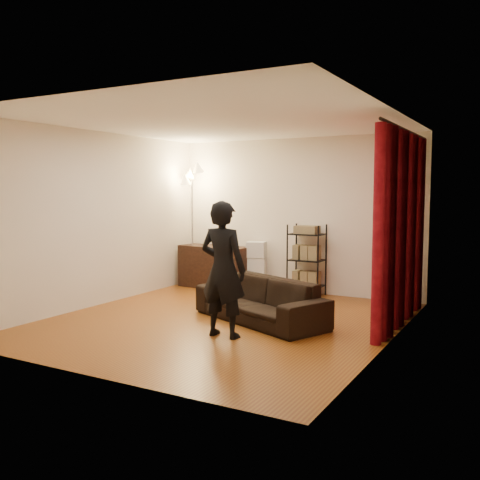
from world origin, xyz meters
The scene contains 14 objects.
floor centered at (0.00, 0.00, 0.00)m, with size 5.00×5.00×0.00m, color brown.
ceiling centered at (0.00, 0.00, 2.70)m, with size 5.00×5.00×0.00m, color white.
wall_back centered at (0.00, 2.50, 1.35)m, with size 5.00×5.00×0.00m, color beige.
wall_front centered at (0.00, -2.50, 1.35)m, with size 5.00×5.00×0.00m, color beige.
wall_left centered at (-2.25, 0.00, 1.35)m, with size 5.00×5.00×0.00m, color beige.
wall_right centered at (2.25, 0.00, 1.35)m, with size 5.00×5.00×0.00m, color beige.
curtain_rod centered at (2.15, 1.12, 2.58)m, with size 0.04×0.04×2.65m, color black.
curtain centered at (2.13, 1.12, 1.28)m, with size 0.22×2.65×2.55m, color maroon, non-canonical shape.
sofa centered at (0.45, 0.23, 0.29)m, with size 2.02×0.79×0.59m, color black.
person centered at (0.40, -0.67, 0.83)m, with size 0.61×0.40×1.67m, color black.
media_cabinet centered at (-1.45, 2.11, 0.39)m, with size 1.33×0.50×0.77m, color black.
storage_boxes centered at (-0.68, 2.31, 0.44)m, with size 0.35×0.28×0.88m, color silver, non-canonical shape.
wire_shelf centered at (0.31, 2.26, 0.61)m, with size 0.55×0.39×1.22m, color black, non-canonical shape.
floor_lamp centered at (-1.90, 2.07, 1.11)m, with size 0.40×0.40×2.22m, color silver, non-canonical shape.
Camera 1 is at (3.70, -6.18, 1.78)m, focal length 40.00 mm.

